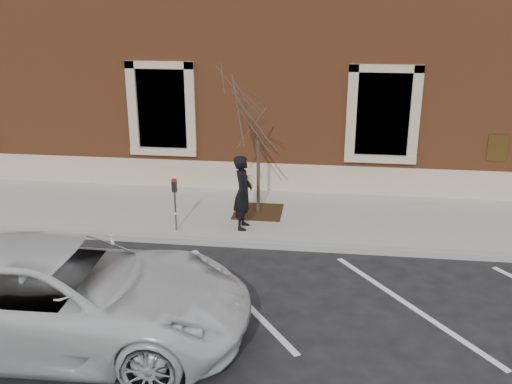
# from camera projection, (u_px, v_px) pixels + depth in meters

# --- Properties ---
(ground) EXTENTS (120.00, 120.00, 0.00)m
(ground) POSITION_uv_depth(u_px,v_px,m) (253.00, 247.00, 12.88)
(ground) COLOR #28282B
(ground) RESTS_ON ground
(sidewalk_near) EXTENTS (40.00, 3.50, 0.15)m
(sidewalk_near) POSITION_uv_depth(u_px,v_px,m) (262.00, 215.00, 14.50)
(sidewalk_near) COLOR #ABA6A1
(sidewalk_near) RESTS_ON ground
(curb_near) EXTENTS (40.00, 0.12, 0.15)m
(curb_near) POSITION_uv_depth(u_px,v_px,m) (252.00, 244.00, 12.81)
(curb_near) COLOR #9E9E99
(curb_near) RESTS_ON ground
(parking_stripes) EXTENTS (28.00, 4.40, 0.01)m
(parking_stripes) POSITION_uv_depth(u_px,v_px,m) (237.00, 294.00, 10.82)
(parking_stripes) COLOR silver
(parking_stripes) RESTS_ON ground
(building_civic) EXTENTS (40.00, 8.62, 8.00)m
(building_civic) POSITION_uv_depth(u_px,v_px,m) (284.00, 39.00, 18.82)
(building_civic) COLOR brown
(building_civic) RESTS_ON ground
(man) EXTENTS (0.45, 0.66, 1.77)m
(man) POSITION_uv_depth(u_px,v_px,m) (243.00, 192.00, 13.25)
(man) COLOR black
(man) RESTS_ON sidewalk_near
(parking_meter) EXTENTS (0.11, 0.09, 1.26)m
(parking_meter) POSITION_uv_depth(u_px,v_px,m) (175.00, 195.00, 13.12)
(parking_meter) COLOR #595B60
(parking_meter) RESTS_ON sidewalk_near
(tree_grate) EXTENTS (1.21, 1.21, 0.03)m
(tree_grate) POSITION_uv_depth(u_px,v_px,m) (258.00, 212.00, 14.50)
(tree_grate) COLOR #392112
(tree_grate) RESTS_ON sidewalk_near
(sapling) EXTENTS (2.12, 2.12, 3.53)m
(sapling) POSITION_uv_depth(u_px,v_px,m) (258.00, 116.00, 13.69)
(sapling) COLOR #4E382F
(sapling) RESTS_ON sidewalk_near
(white_truck) EXTENTS (6.16, 3.06, 1.68)m
(white_truck) POSITION_uv_depth(u_px,v_px,m) (63.00, 295.00, 9.14)
(white_truck) COLOR silver
(white_truck) RESTS_ON ground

